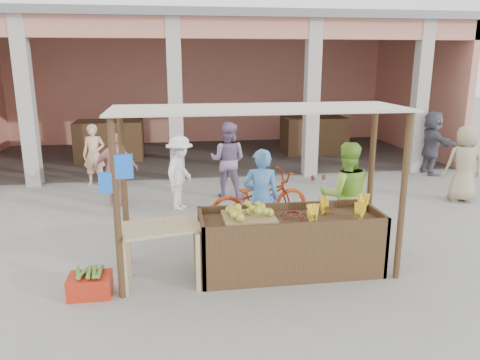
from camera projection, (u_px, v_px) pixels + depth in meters
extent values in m
plane|color=gray|center=(255.00, 273.00, 6.81)|extent=(60.00, 60.00, 0.00)
cube|color=tan|center=(200.00, 88.00, 17.22)|extent=(14.00, 0.20, 4.00)
cube|color=tan|center=(415.00, 91.00, 15.44)|extent=(0.20, 6.00, 4.00)
cube|color=tan|center=(214.00, 28.00, 11.28)|extent=(14.00, 0.30, 0.50)
cube|color=slate|center=(205.00, 22.00, 13.92)|extent=(14.40, 6.40, 0.20)
cube|color=#BBB6AB|center=(26.00, 103.00, 11.07)|extent=(0.35, 0.35, 4.00)
cube|color=#BBB6AB|center=(175.00, 102.00, 11.57)|extent=(0.35, 0.35, 4.00)
cube|color=#BBB6AB|center=(312.00, 100.00, 12.08)|extent=(0.35, 0.35, 4.00)
cube|color=#BBB6AB|center=(420.00, 98.00, 12.51)|extent=(0.35, 0.35, 4.00)
cube|color=brown|center=(110.00, 140.00, 14.36)|extent=(2.00, 1.20, 1.20)
cube|color=brown|center=(314.00, 135.00, 15.30)|extent=(2.00, 1.20, 1.20)
cube|color=brown|center=(290.00, 245.00, 6.78)|extent=(2.60, 0.95, 0.80)
cylinder|color=brown|center=(117.00, 211.00, 5.82)|extent=(0.09, 0.09, 2.35)
cylinder|color=brown|center=(403.00, 198.00, 6.37)|extent=(0.09, 0.09, 2.35)
cylinder|color=brown|center=(124.00, 189.00, 6.82)|extent=(0.09, 0.09, 2.35)
cylinder|color=brown|center=(371.00, 179.00, 7.37)|extent=(0.09, 0.09, 2.35)
cube|color=beige|center=(260.00, 108.00, 6.30)|extent=(4.00, 1.35, 0.03)
cube|color=blue|center=(124.00, 166.00, 5.69)|extent=(0.22, 0.08, 0.30)
cube|color=blue|center=(106.00, 183.00, 5.71)|extent=(0.18, 0.07, 0.26)
cube|color=#997B4F|center=(249.00, 218.00, 6.64)|extent=(0.73, 0.64, 0.06)
ellipsoid|color=gold|center=(249.00, 211.00, 6.62)|extent=(0.63, 0.55, 0.14)
ellipsoid|color=maroon|center=(293.00, 214.00, 6.65)|extent=(0.48, 0.39, 0.15)
cube|color=tan|center=(161.00, 227.00, 6.29)|extent=(1.17, 0.90, 0.04)
cube|color=tan|center=(125.00, 268.00, 6.04)|extent=(0.06, 0.06, 0.81)
cube|color=tan|center=(198.00, 263.00, 6.17)|extent=(0.06, 0.06, 0.81)
cube|color=tan|center=(129.00, 250.00, 6.61)|extent=(0.06, 0.06, 0.81)
cube|color=tan|center=(196.00, 246.00, 6.75)|extent=(0.06, 0.06, 0.81)
cube|color=#AF2612|center=(90.00, 285.00, 6.12)|extent=(0.55, 0.40, 0.28)
ellipsoid|color=maroon|center=(313.00, 170.00, 11.94)|extent=(0.39, 0.39, 0.54)
ellipsoid|color=maroon|center=(324.00, 169.00, 12.02)|extent=(0.39, 0.39, 0.54)
imported|color=#4B8DD0|center=(261.00, 195.00, 7.58)|extent=(0.72, 0.57, 1.75)
imported|color=#97D744|center=(346.00, 192.00, 7.57)|extent=(0.97, 0.67, 1.84)
imported|color=#A12F0F|center=(259.00, 199.00, 8.56)|extent=(1.21, 2.18, 1.08)
imported|color=white|center=(180.00, 170.00, 9.51)|extent=(0.89, 1.18, 1.66)
imported|color=#D78F91|center=(116.00, 167.00, 9.75)|extent=(0.99, 0.55, 1.66)
imported|color=tan|center=(465.00, 160.00, 10.05)|extent=(0.95, 0.69, 1.84)
imported|color=#565563|center=(432.00, 141.00, 12.46)|extent=(0.69, 1.67, 1.80)
imported|color=#DEAE85|center=(94.00, 154.00, 11.41)|extent=(0.64, 0.52, 1.56)
imported|color=gray|center=(228.00, 157.00, 10.35)|extent=(1.03, 0.82, 1.85)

